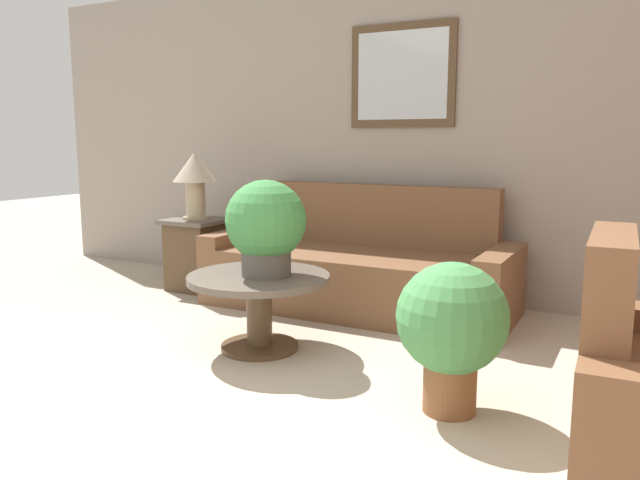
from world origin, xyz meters
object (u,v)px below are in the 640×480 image
Objects in this scene: couch_main at (359,270)px; coffee_table at (259,295)px; potted_plant_on_table at (266,225)px; potted_plant_floor at (452,325)px; side_table at (197,253)px; table_lamp at (195,174)px.

couch_main reaches higher than coffee_table.
potted_plant_on_table reaches higher than potted_plant_floor.
coffee_table is 1.42× the size of side_table.
potted_plant_on_table is (0.06, -0.00, 0.43)m from coffee_table.
couch_main is 1.46m from side_table.
side_table is at bearing 141.60° from coffee_table.
table_lamp is at bearing 152.21° from potted_plant_floor.
couch_main is 1.25m from potted_plant_on_table.
coffee_table is 1.80m from table_lamp.
coffee_table is 1.68m from side_table.
potted_plant_on_table reaches higher than coffee_table.
table_lamp is (-1.32, 1.04, 0.64)m from coffee_table.
potted_plant_on_table reaches higher than couch_main.
coffee_table is at bearing -96.93° from couch_main.
coffee_table is at bearing -38.40° from side_table.
table_lamp is (-1.45, -0.11, 0.68)m from couch_main.
coffee_table is (-0.14, -1.15, 0.05)m from couch_main.
potted_plant_floor reaches higher than side_table.
potted_plant_floor is at bearing -52.40° from couch_main.
table_lamp reaches higher than side_table.
couch_main is 1.86m from potted_plant_floor.
table_lamp is 2.98m from potted_plant_floor.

